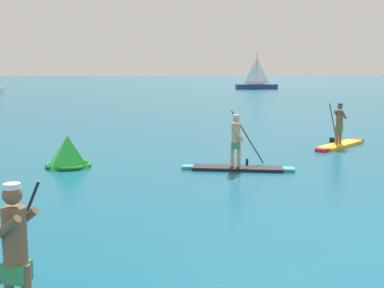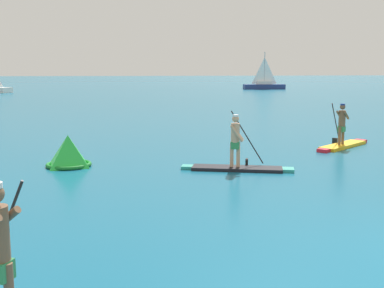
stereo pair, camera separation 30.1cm
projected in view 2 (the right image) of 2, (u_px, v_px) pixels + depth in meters
The scene contains 4 objects.
paddleboarder_mid_center at pixel (237, 159), 14.67m from camera, with size 3.40×1.45×1.82m.
paddleboarder_far_right at pixel (343, 139), 18.99m from camera, with size 3.06×2.54×1.76m.
race_marker_buoy at pixel (68, 153), 15.21m from camera, with size 1.66×1.66×1.00m.
sailboat_right_horizon at pixel (264, 85), 74.04m from camera, with size 6.40×2.07×5.67m.
Camera 2 is at (-6.12, -6.27, 3.05)m, focal length 45.08 mm.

